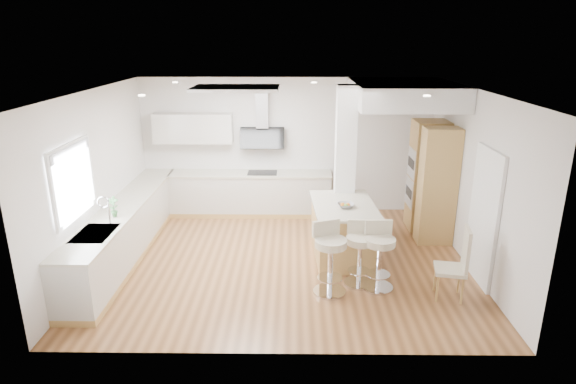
{
  "coord_description": "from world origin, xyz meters",
  "views": [
    {
      "loc": [
        0.14,
        -7.32,
        3.58
      ],
      "look_at": [
        0.05,
        0.4,
        1.07
      ],
      "focal_mm": 30.0,
      "sensor_mm": 36.0,
      "label": 1
    }
  ],
  "objects_px": {
    "bar_stool_c": "(379,252)",
    "bar_stool_a": "(330,254)",
    "bar_stool_b": "(360,250)",
    "dining_chair": "(458,261)",
    "peninsula": "(343,230)"
  },
  "relations": [
    {
      "from": "bar_stool_a",
      "to": "bar_stool_c",
      "type": "height_order",
      "value": "bar_stool_a"
    },
    {
      "from": "bar_stool_a",
      "to": "bar_stool_b",
      "type": "bearing_deg",
      "value": 8.48
    },
    {
      "from": "bar_stool_c",
      "to": "dining_chair",
      "type": "bearing_deg",
      "value": -17.34
    },
    {
      "from": "peninsula",
      "to": "bar_stool_b",
      "type": "relative_size",
      "value": 1.62
    },
    {
      "from": "bar_stool_a",
      "to": "bar_stool_c",
      "type": "xyz_separation_m",
      "value": [
        0.73,
        0.14,
        -0.03
      ]
    },
    {
      "from": "bar_stool_a",
      "to": "dining_chair",
      "type": "distance_m",
      "value": 1.79
    },
    {
      "from": "bar_stool_a",
      "to": "bar_stool_c",
      "type": "bearing_deg",
      "value": -10.52
    },
    {
      "from": "peninsula",
      "to": "bar_stool_b",
      "type": "distance_m",
      "value": 0.98
    },
    {
      "from": "bar_stool_c",
      "to": "bar_stool_a",
      "type": "bearing_deg",
      "value": -171.6
    },
    {
      "from": "bar_stool_a",
      "to": "bar_stool_b",
      "type": "xyz_separation_m",
      "value": [
        0.46,
        0.26,
        -0.05
      ]
    },
    {
      "from": "peninsula",
      "to": "bar_stool_a",
      "type": "xyz_separation_m",
      "value": [
        -0.31,
        -1.23,
        0.13
      ]
    },
    {
      "from": "bar_stool_a",
      "to": "bar_stool_b",
      "type": "relative_size",
      "value": 1.1
    },
    {
      "from": "bar_stool_b",
      "to": "bar_stool_a",
      "type": "bearing_deg",
      "value": -147.8
    },
    {
      "from": "bar_stool_c",
      "to": "dining_chair",
      "type": "distance_m",
      "value": 1.09
    },
    {
      "from": "peninsula",
      "to": "bar_stool_a",
      "type": "height_order",
      "value": "bar_stool_a"
    }
  ]
}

